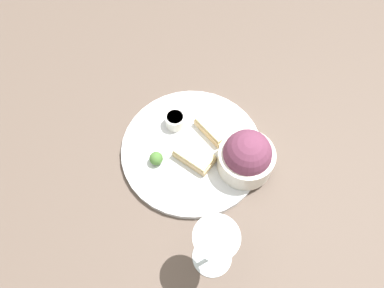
# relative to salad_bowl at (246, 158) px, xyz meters

# --- Properties ---
(ground_plane) EXTENTS (4.00, 4.00, 0.00)m
(ground_plane) POSITION_rel_salad_bowl_xyz_m (0.12, -0.00, -0.06)
(ground_plane) COLOR brown
(dinner_plate) EXTENTS (0.31, 0.31, 0.01)m
(dinner_plate) POSITION_rel_salad_bowl_xyz_m (0.12, -0.00, -0.05)
(dinner_plate) COLOR silver
(dinner_plate) RESTS_ON ground_plane
(salad_bowl) EXTENTS (0.12, 0.12, 0.10)m
(salad_bowl) POSITION_rel_salad_bowl_xyz_m (0.00, 0.00, 0.00)
(salad_bowl) COLOR silver
(salad_bowl) RESTS_ON dinner_plate
(sauce_ramekin) EXTENTS (0.04, 0.04, 0.03)m
(sauce_ramekin) POSITION_rel_salad_bowl_xyz_m (0.17, -0.05, -0.03)
(sauce_ramekin) COLOR white
(sauce_ramekin) RESTS_ON dinner_plate
(cheese_toast_near) EXTENTS (0.10, 0.09, 0.03)m
(cheese_toast_near) POSITION_rel_salad_bowl_xyz_m (0.09, -0.07, -0.03)
(cheese_toast_near) COLOR #D1B27F
(cheese_toast_near) RESTS_ON dinner_plate
(cheese_toast_far) EXTENTS (0.09, 0.07, 0.03)m
(cheese_toast_far) POSITION_rel_salad_bowl_xyz_m (0.10, 0.02, -0.03)
(cheese_toast_far) COLOR #D1B27F
(cheese_toast_far) RESTS_ON dinner_plate
(wine_glass) EXTENTS (0.08, 0.08, 0.15)m
(wine_glass) POSITION_rel_salad_bowl_xyz_m (0.00, 0.20, 0.05)
(wine_glass) COLOR silver
(wine_glass) RESTS_ON ground_plane
(garnish) EXTENTS (0.03, 0.03, 0.03)m
(garnish) POSITION_rel_salad_bowl_xyz_m (0.18, 0.05, -0.03)
(garnish) COLOR #477533
(garnish) RESTS_ON dinner_plate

